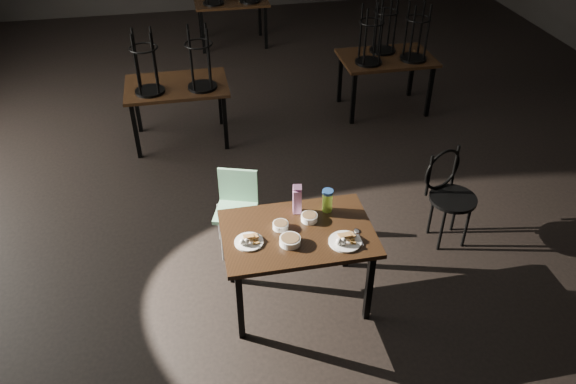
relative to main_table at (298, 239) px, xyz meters
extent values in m
plane|color=black|center=(0.78, 1.98, -0.67)|extent=(12.00, 12.00, 0.00)
cube|color=black|center=(0.00, 0.00, 0.06)|extent=(1.20, 0.80, 0.04)
cube|color=black|center=(-0.52, -0.32, -0.32)|extent=(0.05, 0.05, 0.71)
cube|color=black|center=(0.52, -0.32, -0.32)|extent=(0.05, 0.05, 0.71)
cube|color=black|center=(-0.52, 0.32, -0.32)|extent=(0.05, 0.05, 0.71)
cube|color=black|center=(0.52, 0.32, -0.32)|extent=(0.05, 0.05, 0.71)
cylinder|color=white|center=(-0.40, -0.06, 0.09)|extent=(0.22, 0.22, 0.01)
cube|color=olive|center=(-0.39, -0.02, 0.13)|extent=(0.08, 0.08, 0.04)
cube|color=olive|center=(-0.37, -0.02, 0.13)|extent=(0.09, 0.09, 0.03)
ellipsoid|color=white|center=(-0.45, -0.09, 0.12)|extent=(0.04, 0.04, 0.05)
ellipsoid|color=white|center=(-0.42, -0.09, 0.12)|extent=(0.04, 0.04, 0.05)
cylinder|color=white|center=(0.33, -0.20, 0.09)|extent=(0.25, 0.25, 0.02)
cube|color=olive|center=(0.33, -0.16, 0.14)|extent=(0.09, 0.09, 0.04)
cube|color=olive|center=(0.36, -0.16, 0.14)|extent=(0.11, 0.11, 0.03)
ellipsoid|color=white|center=(0.27, -0.23, 0.12)|extent=(0.05, 0.05, 0.06)
ellipsoid|color=white|center=(0.30, -0.23, 0.12)|extent=(0.05, 0.05, 0.06)
cylinder|color=white|center=(-0.13, 0.07, 0.10)|extent=(0.13, 0.13, 0.05)
cylinder|color=brown|center=(-0.13, 0.07, 0.12)|extent=(0.11, 0.11, 0.01)
cylinder|color=white|center=(0.12, 0.12, 0.10)|extent=(0.13, 0.13, 0.05)
cylinder|color=brown|center=(0.12, 0.12, 0.12)|extent=(0.11, 0.11, 0.01)
cylinder|color=white|center=(-0.09, -0.13, 0.11)|extent=(0.16, 0.16, 0.06)
cylinder|color=brown|center=(-0.09, -0.13, 0.13)|extent=(0.14, 0.14, 0.01)
cube|color=#971B7C|center=(0.05, 0.25, 0.19)|extent=(0.08, 0.08, 0.22)
cube|color=#971B7C|center=(0.05, 0.25, 0.32)|extent=(0.08, 0.08, 0.07)
cylinder|color=#A7E242|center=(0.29, 0.22, 0.17)|extent=(0.09, 0.09, 0.17)
cylinder|color=navy|center=(0.29, 0.22, 0.27)|extent=(0.10, 0.10, 0.03)
ellipsoid|color=silver|center=(0.46, -0.09, 0.08)|extent=(0.04, 0.06, 0.01)
cube|color=silver|center=(0.46, -0.20, 0.08)|extent=(0.01, 0.14, 0.00)
cylinder|color=black|center=(1.58, 0.48, -0.18)|extent=(0.44, 0.44, 0.03)
torus|color=black|center=(1.51, 0.66, 0.04)|extent=(0.41, 0.18, 0.42)
cylinder|color=black|center=(1.70, 0.61, -0.42)|extent=(0.03, 0.03, 0.49)
cylinder|color=black|center=(1.46, 0.61, -0.42)|extent=(0.03, 0.03, 0.49)
cylinder|color=black|center=(1.46, 0.36, -0.42)|extent=(0.03, 0.03, 0.49)
cylinder|color=black|center=(1.70, 0.36, -0.42)|extent=(0.03, 0.03, 0.49)
cube|color=#659D7A|center=(-0.42, 0.76, -0.25)|extent=(0.46, 0.46, 0.04)
cube|color=#659D7A|center=(-0.37, 0.92, -0.06)|extent=(0.36, 0.14, 0.35)
cylinder|color=slate|center=(-0.57, 0.61, -0.46)|extent=(0.02, 0.02, 0.42)
cylinder|color=slate|center=(-0.27, 0.61, -0.46)|extent=(0.02, 0.02, 0.42)
cylinder|color=slate|center=(-0.57, 0.91, -0.46)|extent=(0.02, 0.02, 0.42)
cylinder|color=slate|center=(-0.27, 0.91, -0.46)|extent=(0.02, 0.02, 0.42)
cube|color=black|center=(-0.85, 2.92, 0.06)|extent=(1.20, 0.80, 0.04)
cube|color=black|center=(-1.37, 2.60, -0.32)|extent=(0.05, 0.05, 0.71)
cube|color=black|center=(-0.33, 2.60, -0.32)|extent=(0.05, 0.05, 0.71)
cube|color=black|center=(-1.37, 3.24, -0.32)|extent=(0.05, 0.05, 0.71)
cube|color=black|center=(-0.33, 3.24, -0.32)|extent=(0.05, 0.05, 0.71)
cylinder|color=black|center=(-1.15, 2.77, 0.09)|extent=(0.34, 0.34, 0.03)
torus|color=black|center=(-1.15, 2.77, 0.59)|extent=(0.32, 0.32, 0.02)
cylinder|color=black|center=(-1.05, 2.87, 0.46)|extent=(0.03, 0.03, 0.70)
cylinder|color=black|center=(-1.25, 2.87, 0.46)|extent=(0.03, 0.03, 0.70)
cylinder|color=black|center=(-1.25, 2.67, 0.46)|extent=(0.03, 0.03, 0.70)
cylinder|color=black|center=(-1.05, 2.67, 0.46)|extent=(0.03, 0.03, 0.70)
cylinder|color=black|center=(-0.55, 2.77, 0.09)|extent=(0.34, 0.34, 0.03)
torus|color=black|center=(-0.55, 2.77, 0.59)|extent=(0.32, 0.32, 0.02)
cylinder|color=black|center=(-0.45, 2.87, 0.46)|extent=(0.03, 0.03, 0.70)
cylinder|color=black|center=(-0.65, 2.87, 0.46)|extent=(0.03, 0.03, 0.70)
cylinder|color=black|center=(-0.65, 2.67, 0.46)|extent=(0.03, 0.03, 0.70)
cylinder|color=black|center=(-0.45, 2.67, 0.46)|extent=(0.03, 0.03, 0.70)
cube|color=black|center=(1.87, 3.24, 0.06)|extent=(1.20, 0.80, 0.04)
cube|color=black|center=(1.35, 2.92, -0.32)|extent=(0.05, 0.05, 0.71)
cube|color=black|center=(2.39, 2.92, -0.32)|extent=(0.05, 0.05, 0.71)
cube|color=black|center=(1.35, 3.56, -0.32)|extent=(0.05, 0.05, 0.71)
cube|color=black|center=(2.39, 3.56, -0.32)|extent=(0.05, 0.05, 0.71)
cylinder|color=black|center=(1.57, 3.09, 0.09)|extent=(0.34, 0.34, 0.03)
torus|color=black|center=(1.57, 3.09, 0.59)|extent=(0.32, 0.32, 0.02)
cylinder|color=black|center=(1.67, 3.18, 0.46)|extent=(0.03, 0.03, 0.70)
cylinder|color=black|center=(1.47, 3.18, 0.46)|extent=(0.03, 0.03, 0.70)
cylinder|color=black|center=(1.47, 2.99, 0.46)|extent=(0.03, 0.03, 0.70)
cylinder|color=black|center=(1.67, 2.99, 0.46)|extent=(0.03, 0.03, 0.70)
cylinder|color=black|center=(2.17, 3.09, 0.09)|extent=(0.34, 0.34, 0.03)
torus|color=black|center=(2.17, 3.09, 0.59)|extent=(0.32, 0.32, 0.02)
cylinder|color=black|center=(2.27, 3.18, 0.46)|extent=(0.03, 0.03, 0.70)
cylinder|color=black|center=(2.07, 3.18, 0.46)|extent=(0.03, 0.03, 0.70)
cylinder|color=black|center=(2.07, 2.99, 0.46)|extent=(0.03, 0.03, 0.70)
cylinder|color=black|center=(2.27, 2.99, 0.46)|extent=(0.03, 0.03, 0.70)
cylinder|color=black|center=(1.87, 3.42, 0.09)|extent=(0.34, 0.34, 0.03)
torus|color=black|center=(1.87, 3.42, 0.59)|extent=(0.32, 0.32, 0.02)
cylinder|color=black|center=(1.97, 3.51, 0.46)|extent=(0.03, 0.03, 0.70)
cylinder|color=black|center=(1.77, 3.51, 0.46)|extent=(0.03, 0.03, 0.70)
cylinder|color=black|center=(1.77, 3.32, 0.46)|extent=(0.03, 0.03, 0.70)
cylinder|color=black|center=(1.97, 3.32, 0.46)|extent=(0.03, 0.03, 0.70)
cube|color=black|center=(0.15, 6.02, 0.06)|extent=(1.20, 0.80, 0.04)
cube|color=black|center=(-0.37, 5.70, -0.32)|extent=(0.05, 0.05, 0.71)
cube|color=black|center=(0.67, 5.70, -0.32)|extent=(0.05, 0.05, 0.71)
cube|color=black|center=(-0.37, 6.34, -0.32)|extent=(0.05, 0.05, 0.71)
cube|color=black|center=(0.67, 6.34, -0.32)|extent=(0.05, 0.05, 0.71)
cylinder|color=black|center=(-0.15, 5.87, 0.09)|extent=(0.34, 0.34, 0.03)
cylinder|color=black|center=(0.45, 5.87, 0.09)|extent=(0.34, 0.34, 0.03)
camera|label=1|loc=(-0.74, -3.32, 2.92)|focal=35.00mm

